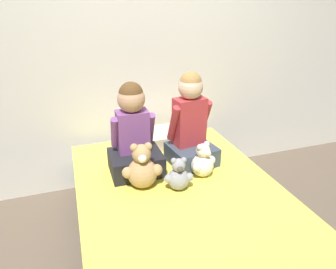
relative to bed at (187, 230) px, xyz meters
The scene contains 9 objects.
ground_plane 0.23m from the bed, ahead, with size 14.00×14.00×0.00m, color brown.
wall_behind_bed 1.52m from the bed, 90.00° to the left, with size 8.00×0.06×2.50m.
bed is the anchor object (origin of this frame).
child_on_left 0.72m from the bed, 116.13° to the left, with size 0.36×0.30×0.64m.
child_on_right 0.73m from the bed, 66.55° to the left, with size 0.36×0.35×0.68m.
teddy_bear_held_by_left_child 0.49m from the bed, 133.27° to the left, with size 0.26×0.20×0.31m.
teddy_bear_held_by_right_child 0.46m from the bed, 49.22° to the left, with size 0.20×0.16×0.25m.
teddy_bear_between_children 0.36m from the bed, 94.49° to the left, with size 0.19×0.14×0.23m.
pillow_at_headboard 0.86m from the bed, 90.00° to the left, with size 0.52×0.31×0.11m.
Camera 1 is at (-0.60, -1.39, 1.60)m, focal length 32.00 mm.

